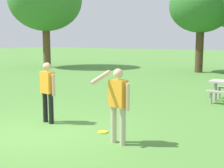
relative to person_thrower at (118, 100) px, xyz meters
name	(u,v)px	position (x,y,z in m)	size (l,w,h in m)	color
ground_plane	(39,132)	(-2.09, -0.29, -0.96)	(120.00, 120.00, 0.00)	#568E3D
person_thrower	(118,100)	(0.00, 0.00, 0.00)	(0.70, 0.66, 1.64)	#B7AD93
person_catcher	(48,89)	(-2.46, 0.43, -0.02)	(0.60, 0.28, 1.64)	black
frisbee	(103,132)	(-0.72, 0.49, -0.95)	(0.25, 0.25, 0.03)	yellow
tree_tall_left	(45,0)	(-14.38, 12.66, 4.39)	(5.81, 5.81, 7.85)	brown
tree_broad_center	(201,6)	(-2.72, 15.28, 3.49)	(4.24, 4.24, 6.29)	#4C3823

